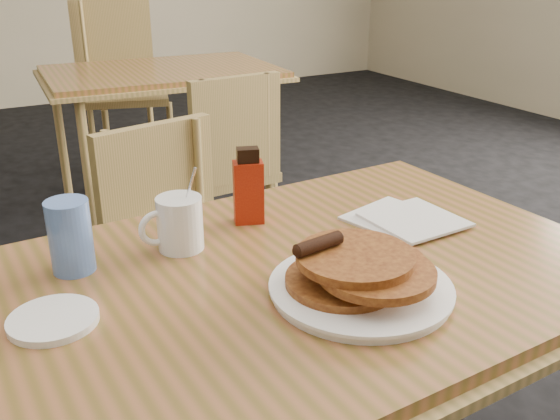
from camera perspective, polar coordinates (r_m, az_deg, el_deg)
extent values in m
cube|color=#975C35|center=(1.16, 1.95, -6.15)|extent=(1.19, 0.82, 0.04)
cube|color=tan|center=(1.17, 1.94, -6.79)|extent=(1.23, 0.86, 0.02)
cylinder|color=tan|center=(1.82, 10.44, -8.63)|extent=(0.04, 0.04, 0.71)
cube|color=#975C35|center=(3.21, -10.76, 12.23)|extent=(1.15, 0.81, 0.04)
cube|color=tan|center=(3.22, -10.74, 11.97)|extent=(1.19, 0.85, 0.02)
cylinder|color=tan|center=(2.92, -17.11, 2.94)|extent=(0.04, 0.04, 0.71)
cylinder|color=tan|center=(3.72, -4.90, 8.03)|extent=(0.04, 0.04, 0.71)
cube|color=tan|center=(1.83, -8.90, -6.64)|extent=(0.45, 0.45, 0.04)
cube|color=tan|center=(1.88, -11.16, 1.62)|extent=(0.38, 0.12, 0.41)
cylinder|color=tan|center=(1.79, -11.41, -15.79)|extent=(0.04, 0.04, 0.39)
cylinder|color=tan|center=(2.10, -6.14, -8.91)|extent=(0.04, 0.04, 0.39)
cube|color=tan|center=(3.84, -13.78, 10.09)|extent=(0.58, 0.58, 0.04)
cube|color=tan|center=(4.00, -15.03, 14.46)|extent=(0.45, 0.17, 0.51)
cylinder|color=tan|center=(3.69, -15.38, 5.23)|extent=(0.04, 0.04, 0.47)
cylinder|color=tan|center=(4.13, -11.68, 7.41)|extent=(0.04, 0.04, 0.47)
cube|color=tan|center=(2.68, -5.48, 3.42)|extent=(0.41, 0.41, 0.04)
cube|color=tan|center=(2.46, -4.02, 7.28)|extent=(0.39, 0.06, 0.42)
cylinder|color=tan|center=(2.57, -7.05, -2.66)|extent=(0.04, 0.04, 0.39)
cylinder|color=tan|center=(2.95, -3.81, 0.84)|extent=(0.04, 0.04, 0.39)
cylinder|color=white|center=(1.07, 7.37, -7.21)|extent=(0.30, 0.30, 0.02)
cylinder|color=white|center=(1.07, 7.39, -6.88)|extent=(0.31, 0.31, 0.01)
cylinder|color=#9E5C21|center=(1.06, 5.72, -6.43)|extent=(0.19, 0.19, 0.01)
cylinder|color=#9E5C21|center=(1.09, 8.17, -4.85)|extent=(0.20, 0.20, 0.01)
cylinder|color=#9E5C21|center=(1.03, 8.80, -5.65)|extent=(0.19, 0.19, 0.01)
cylinder|color=#9E5C21|center=(1.04, 6.89, -4.29)|extent=(0.20, 0.20, 0.01)
cylinder|color=black|center=(1.04, 3.54, -3.13)|extent=(0.09, 0.04, 0.02)
cylinder|color=white|center=(1.22, -9.13, -1.21)|extent=(0.09, 0.09, 0.11)
torus|color=white|center=(1.20, -11.20, -1.64)|extent=(0.07, 0.01, 0.07)
cylinder|color=black|center=(1.20, -9.26, 0.73)|extent=(0.08, 0.08, 0.01)
cylinder|color=white|center=(1.21, -8.67, 0.51)|extent=(0.05, 0.04, 0.15)
cube|color=maroon|center=(1.32, -2.90, 1.62)|extent=(0.07, 0.06, 0.13)
cube|color=black|center=(1.29, -2.97, 5.04)|extent=(0.05, 0.04, 0.03)
cube|color=silver|center=(1.37, 10.55, -0.79)|extent=(0.22, 0.22, 0.01)
cube|color=silver|center=(1.36, 12.19, -0.86)|extent=(0.19, 0.19, 0.01)
cylinder|color=#5A81D2|center=(1.17, -18.62, -2.30)|extent=(0.10, 0.10, 0.14)
cylinder|color=white|center=(1.05, -20.03, -9.39)|extent=(0.16, 0.16, 0.01)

